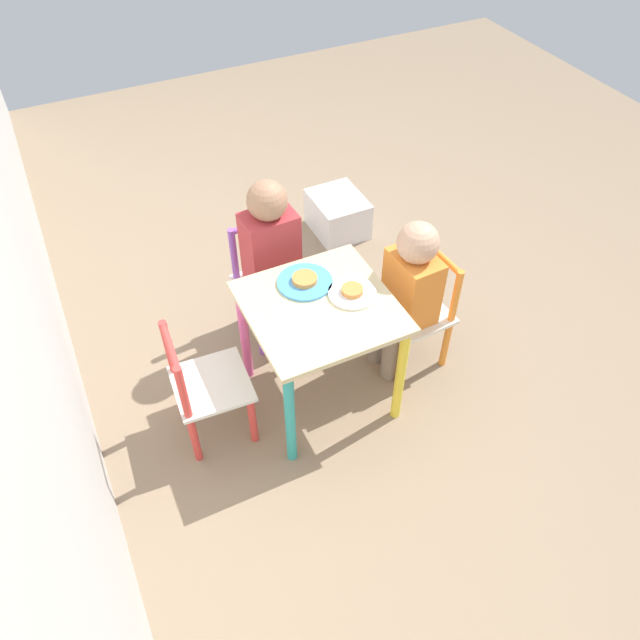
% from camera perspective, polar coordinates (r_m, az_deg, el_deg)
% --- Properties ---
extents(ground_plane, '(6.00, 6.00, 0.00)m').
position_cam_1_polar(ground_plane, '(2.48, -0.00, -6.72)').
color(ground_plane, '#8C755B').
extents(kids_table, '(0.50, 0.50, 0.49)m').
position_cam_1_polar(kids_table, '(2.18, -0.00, -0.31)').
color(kids_table, beige).
rests_on(kids_table, ground_plane).
extents(chair_orange, '(0.27, 0.27, 0.50)m').
position_cam_1_polar(chair_orange, '(2.47, 8.86, 0.68)').
color(chair_orange, silver).
rests_on(chair_orange, ground_plane).
extents(chair_purple, '(0.27, 0.27, 0.50)m').
position_cam_1_polar(chair_purple, '(2.57, -4.70, 3.36)').
color(chair_purple, silver).
rests_on(chair_purple, ground_plane).
extents(chair_red, '(0.28, 0.28, 0.50)m').
position_cam_1_polar(chair_red, '(2.23, -10.46, -6.10)').
color(chair_red, silver).
rests_on(chair_red, ground_plane).
extents(child_front, '(0.21, 0.21, 0.68)m').
position_cam_1_polar(child_front, '(2.33, 8.04, 2.97)').
color(child_front, '#7A6B5B').
rests_on(child_front, ground_plane).
extents(child_right, '(0.21, 0.21, 0.75)m').
position_cam_1_polar(child_right, '(2.40, -4.35, 5.98)').
color(child_right, '#7A6B5B').
rests_on(child_right, ground_plane).
extents(plate_front, '(0.17, 0.17, 0.03)m').
position_cam_1_polar(plate_front, '(2.15, 2.97, 2.54)').
color(plate_front, white).
rests_on(plate_front, kids_table).
extents(plate_right, '(0.20, 0.20, 0.03)m').
position_cam_1_polar(plate_right, '(2.19, -1.40, 3.57)').
color(plate_right, '#4C9EE0').
rests_on(plate_right, kids_table).
extents(storage_bin, '(0.29, 0.24, 0.20)m').
position_cam_1_polar(storage_bin, '(3.18, 1.63, 9.64)').
color(storage_bin, silver).
rests_on(storage_bin, ground_plane).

